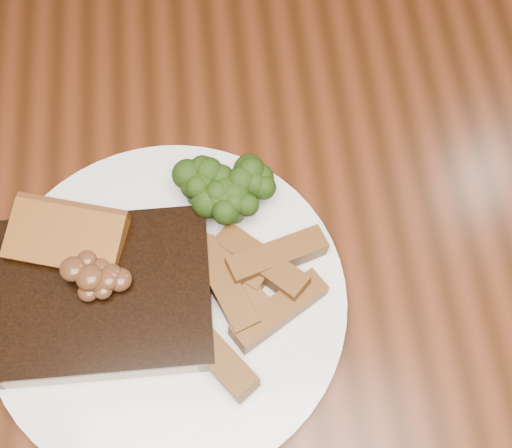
{
  "coord_description": "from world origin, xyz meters",
  "views": [
    {
      "loc": [
        -0.02,
        -0.25,
        1.34
      ],
      "look_at": [
        0.01,
        0.02,
        0.78
      ],
      "focal_mm": 50.0,
      "sensor_mm": 36.0,
      "label": 1
    }
  ],
  "objects": [
    {
      "name": "plate",
      "position": [
        -0.07,
        -0.04,
        0.76
      ],
      "size": [
        0.34,
        0.34,
        0.01
      ],
      "primitive_type": "cylinder",
      "rotation": [
        0.0,
        0.0,
        -0.11
      ],
      "color": "white",
      "rests_on": "dining_table"
    },
    {
      "name": "garlic_bread",
      "position": [
        -0.15,
        0.02,
        0.77
      ],
      "size": [
        0.11,
        0.08,
        0.02
      ],
      "primitive_type": "cube",
      "rotation": [
        0.0,
        0.0,
        -0.29
      ],
      "color": "brown",
      "rests_on": "plate"
    },
    {
      "name": "ground",
      "position": [
        0.0,
        0.0,
        0.0
      ],
      "size": [
        4.5,
        4.5,
        0.0
      ],
      "primitive_type": "plane",
      "color": "#321B0B",
      "rests_on": "ground"
    },
    {
      "name": "potato_wedges",
      "position": [
        -0.0,
        -0.05,
        0.77
      ],
      "size": [
        0.11,
        0.11,
        0.02
      ],
      "primitive_type": null,
      "color": "brown",
      "rests_on": "plate"
    },
    {
      "name": "steak_bone",
      "position": [
        -0.12,
        -0.09,
        0.77
      ],
      "size": [
        0.15,
        0.02,
        0.02
      ],
      "primitive_type": "cube",
      "rotation": [
        0.0,
        0.0,
        -0.01
      ],
      "color": "beige",
      "rests_on": "plate"
    },
    {
      "name": "broccoli_cluster",
      "position": [
        -0.0,
        0.05,
        0.78
      ],
      "size": [
        0.08,
        0.08,
        0.04
      ],
      "primitive_type": null,
      "color": "#203C0D",
      "rests_on": "plate"
    },
    {
      "name": "mushroom_pile",
      "position": [
        -0.12,
        -0.03,
        0.8
      ],
      "size": [
        0.06,
        0.06,
        0.03
      ],
      "primitive_type": null,
      "color": "#4F2A18",
      "rests_on": "steak"
    },
    {
      "name": "dining_table",
      "position": [
        0.0,
        0.0,
        0.66
      ],
      "size": [
        1.6,
        0.9,
        0.75
      ],
      "color": "#4D210F",
      "rests_on": "ground"
    },
    {
      "name": "steak",
      "position": [
        -0.12,
        -0.03,
        0.78
      ],
      "size": [
        0.19,
        0.14,
        0.03
      ],
      "primitive_type": "cube",
      "rotation": [
        0.0,
        0.0,
        -0.01
      ],
      "color": "black",
      "rests_on": "plate"
    }
  ]
}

